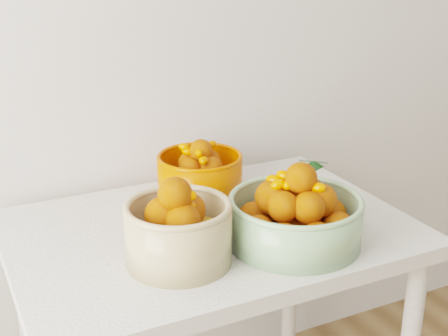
{
  "coord_description": "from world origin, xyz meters",
  "views": [
    {
      "loc": [
        -0.76,
        0.3,
        1.45
      ],
      "look_at": [
        -0.15,
        1.56,
        0.92
      ],
      "focal_mm": 50.0,
      "sensor_mm": 36.0,
      "label": 1
    }
  ],
  "objects": [
    {
      "name": "table",
      "position": [
        -0.16,
        1.6,
        0.65
      ],
      "size": [
        1.0,
        0.7,
        0.75
      ],
      "color": "silver",
      "rests_on": "ground"
    },
    {
      "name": "bowl_orange",
      "position": [
        -0.11,
        1.78,
        0.82
      ],
      "size": [
        0.27,
        0.27,
        0.17
      ],
      "rotation": [
        0.0,
        0.0,
        -0.15
      ],
      "color": "#DB4400",
      "rests_on": "table"
    },
    {
      "name": "bowl_green",
      "position": [
        -0.02,
        1.43,
        0.82
      ],
      "size": [
        0.32,
        0.32,
        0.21
      ],
      "rotation": [
        0.0,
        0.0,
        -0.01
      ],
      "color": "#8DB784",
      "rests_on": "table"
    },
    {
      "name": "bowl_cream",
      "position": [
        -0.3,
        1.46,
        0.83
      ],
      "size": [
        0.28,
        0.28,
        0.21
      ],
      "rotation": [
        0.0,
        0.0,
        -0.15
      ],
      "color": "tan",
      "rests_on": "table"
    }
  ]
}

